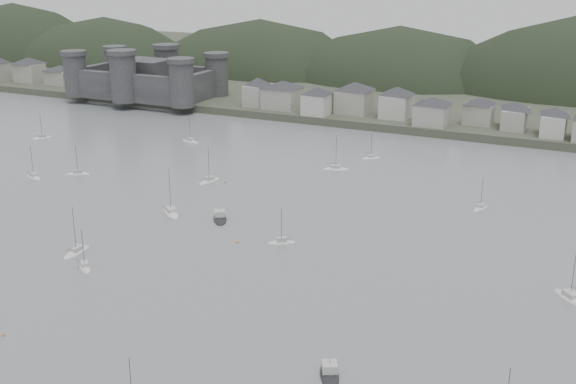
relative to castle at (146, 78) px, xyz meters
The scene contains 10 objects.
ground 216.45m from the castle, 56.28° to the right, with size 900.00×900.00×0.00m, color slate.
far_shore_land 166.61m from the castle, 43.83° to the left, with size 900.00×250.00×3.00m, color #383D2D.
forested_ridge 155.26m from the castle, 35.67° to the left, with size 851.55×103.94×102.57m.
castle is the anchor object (origin of this frame).
waterfront_town 170.64m from the castle, ahead, with size 451.48×28.46×12.92m.
sailboat_lead 116.03m from the castle, 70.55° to the right, with size 8.13×4.84×10.61m.
moored_fleet 166.48m from the castle, 43.96° to the right, with size 243.08×153.55×13.09m.
motor_launch_near 230.64m from the castle, 46.88° to the right, with size 6.47×8.72×3.97m.
motor_launch_far 157.33m from the castle, 47.37° to the right, with size 7.74×9.47×4.16m.
mooring_buoys 164.82m from the castle, 50.21° to the right, with size 159.82×135.58×0.70m.
Camera 1 is at (73.30, -78.42, 62.45)m, focal length 44.45 mm.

